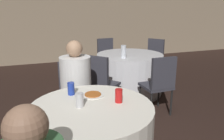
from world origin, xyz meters
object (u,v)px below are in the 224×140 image
at_px(person_white_shirt, 77,89).
at_px(pizza_plate_near, 93,95).
at_px(chair_far_northeast, 154,56).
at_px(chair_far_southwest, 100,79).
at_px(chair_near_north, 75,90).
at_px(chair_far_north, 107,55).
at_px(soda_can_blue, 71,89).
at_px(soda_can_red, 119,96).
at_px(chair_far_south, 160,81).
at_px(soda_can_silver, 80,100).
at_px(bottle_far, 123,52).
at_px(table_far, 129,73).

height_order(person_white_shirt, pizza_plate_near, person_white_shirt).
bearing_deg(chair_far_northeast, pizza_plate_near, 104.68).
xyz_separation_m(chair_far_southwest, person_white_shirt, (-0.43, -0.48, 0.08)).
xyz_separation_m(chair_near_north, chair_far_north, (1.11, 2.01, 0.00)).
height_order(soda_can_blue, soda_can_red, same).
bearing_deg(person_white_shirt, chair_far_south, -172.58).
bearing_deg(soda_can_red, person_white_shirt, 105.38).
height_order(soda_can_silver, soda_can_red, same).
height_order(chair_far_southwest, bottle_far, bottle_far).
bearing_deg(chair_far_north, table_far, 90.00).
height_order(chair_near_north, soda_can_silver, chair_near_north).
height_order(soda_can_blue, bottle_far, bottle_far).
distance_m(chair_far_south, person_white_shirt, 1.24).
height_order(chair_far_southwest, soda_can_blue, chair_far_southwest).
bearing_deg(soda_can_silver, bottle_far, 56.44).
xyz_separation_m(table_far, chair_far_north, (-0.10, 1.02, 0.17)).
xyz_separation_m(chair_far_southwest, soda_can_red, (-0.21, -1.28, 0.27)).
bearing_deg(pizza_plate_near, chair_near_north, 93.23).
bearing_deg(pizza_plate_near, soda_can_silver, -129.47).
height_order(chair_far_south, soda_can_red, chair_far_south).
relative_size(chair_near_north, bottle_far, 4.19).
distance_m(pizza_plate_near, soda_can_red, 0.29).
bearing_deg(bottle_far, soda_can_blue, -129.49).
bearing_deg(chair_near_north, chair_far_northeast, -140.86).
height_order(chair_far_northeast, chair_far_south, same).
height_order(chair_near_north, bottle_far, bottle_far).
bearing_deg(chair_near_north, bottle_far, -141.05).
xyz_separation_m(chair_far_north, chair_far_southwest, (-0.68, -1.68, 0.00)).
height_order(chair_near_north, chair_far_southwest, same).
distance_m(table_far, chair_near_north, 1.57).
bearing_deg(chair_far_northeast, soda_can_silver, 104.85).
distance_m(chair_near_north, chair_far_south, 1.22).
bearing_deg(chair_far_north, soda_can_blue, 58.70).
distance_m(soda_can_silver, soda_can_red, 0.34).
height_order(person_white_shirt, soda_can_silver, person_white_shirt).
relative_size(chair_far_north, bottle_far, 4.19).
relative_size(chair_far_northeast, soda_can_silver, 7.42).
distance_m(pizza_plate_near, bottle_far, 1.73).
height_order(chair_near_north, soda_can_blue, chair_near_north).
bearing_deg(soda_can_red, soda_can_silver, 175.90).
bearing_deg(chair_far_south, table_far, 90.00).
distance_m(person_white_shirt, soda_can_red, 0.85).
relative_size(table_far, soda_can_blue, 10.02).
height_order(table_far, pizza_plate_near, pizza_plate_near).
distance_m(chair_far_north, chair_far_southwest, 1.81).
bearing_deg(soda_can_silver, soda_can_red, -4.10).
bearing_deg(table_far, person_white_shirt, -136.86).
xyz_separation_m(person_white_shirt, soda_can_blue, (-0.14, -0.48, 0.19)).
bearing_deg(chair_far_north, chair_near_north, 55.27).
height_order(chair_far_south, soda_can_silver, chair_far_south).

